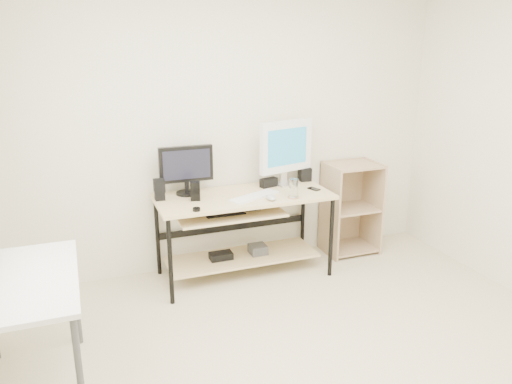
{
  "coord_description": "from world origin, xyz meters",
  "views": [
    {
      "loc": [
        -1.34,
        -2.2,
        2.02
      ],
      "look_at": [
        -0.02,
        1.3,
        0.88
      ],
      "focal_mm": 35.0,
      "sensor_mm": 36.0,
      "label": 1
    }
  ],
  "objects_px": {
    "side_table": "(22,292)",
    "shelf_unit": "(349,207)",
    "desk": "(241,218)",
    "audio_controller": "(195,191)",
    "black_monitor": "(186,167)",
    "white_imac": "(286,148)"
  },
  "relations": [
    {
      "from": "side_table",
      "to": "shelf_unit",
      "type": "xyz_separation_m",
      "value": [
        2.83,
        1.22,
        -0.22
      ]
    },
    {
      "from": "desk",
      "to": "shelf_unit",
      "type": "distance_m",
      "value": 1.19
    },
    {
      "from": "side_table",
      "to": "shelf_unit",
      "type": "bearing_deg",
      "value": 23.33
    },
    {
      "from": "desk",
      "to": "audio_controller",
      "type": "xyz_separation_m",
      "value": [
        -0.4,
        -0.01,
        0.29
      ]
    },
    {
      "from": "shelf_unit",
      "to": "black_monitor",
      "type": "distance_m",
      "value": 1.69
    },
    {
      "from": "desk",
      "to": "black_monitor",
      "type": "height_order",
      "value": "black_monitor"
    },
    {
      "from": "shelf_unit",
      "to": "black_monitor",
      "type": "relative_size",
      "value": 1.96
    },
    {
      "from": "side_table",
      "to": "black_monitor",
      "type": "distance_m",
      "value": 1.78
    },
    {
      "from": "desk",
      "to": "black_monitor",
      "type": "xyz_separation_m",
      "value": [
        -0.42,
        0.18,
        0.45
      ]
    },
    {
      "from": "side_table",
      "to": "black_monitor",
      "type": "xyz_separation_m",
      "value": [
        1.23,
        1.24,
        0.32
      ]
    },
    {
      "from": "desk",
      "to": "shelf_unit",
      "type": "xyz_separation_m",
      "value": [
        1.18,
        0.16,
        -0.09
      ]
    },
    {
      "from": "desk",
      "to": "shelf_unit",
      "type": "height_order",
      "value": "shelf_unit"
    },
    {
      "from": "side_table",
      "to": "white_imac",
      "type": "height_order",
      "value": "white_imac"
    },
    {
      "from": "desk",
      "to": "white_imac",
      "type": "height_order",
      "value": "white_imac"
    },
    {
      "from": "black_monitor",
      "to": "audio_controller",
      "type": "distance_m",
      "value": 0.26
    },
    {
      "from": "shelf_unit",
      "to": "black_monitor",
      "type": "xyz_separation_m",
      "value": [
        -1.6,
        0.02,
        0.54
      ]
    },
    {
      "from": "desk",
      "to": "side_table",
      "type": "relative_size",
      "value": 1.5
    },
    {
      "from": "shelf_unit",
      "to": "side_table",
      "type": "bearing_deg",
      "value": -156.67
    },
    {
      "from": "white_imac",
      "to": "audio_controller",
      "type": "bearing_deg",
      "value": 176.13
    },
    {
      "from": "black_monitor",
      "to": "audio_controller",
      "type": "bearing_deg",
      "value": -82.77
    },
    {
      "from": "shelf_unit",
      "to": "audio_controller",
      "type": "bearing_deg",
      "value": -173.65
    },
    {
      "from": "white_imac",
      "to": "audio_controller",
      "type": "relative_size",
      "value": 3.69
    }
  ]
}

